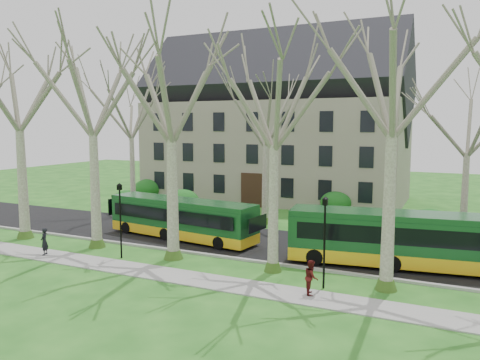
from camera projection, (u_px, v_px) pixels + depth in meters
name	position (u px, v px, depth m)	size (l,w,h in m)	color
ground	(221.00, 266.00, 25.60)	(120.00, 120.00, 0.00)	#205D1A
sidewalk	(198.00, 279.00, 23.34)	(70.00, 2.00, 0.06)	gray
road	(260.00, 243.00, 30.54)	(80.00, 8.00, 0.06)	black
curb	(233.00, 258.00, 26.94)	(80.00, 0.25, 0.14)	#A5A39E
building	(275.00, 121.00, 48.77)	(26.50, 12.20, 16.00)	gray
tree_row_verge	(223.00, 138.00, 25.05)	(49.00, 7.00, 14.00)	gray
tree_row_far	(272.00, 148.00, 35.35)	(33.00, 7.00, 12.00)	gray
lamp_row	(212.00, 224.00, 24.39)	(36.22, 0.22, 4.30)	black
hedges	(248.00, 204.00, 40.04)	(30.60, 8.60, 2.00)	#175117
bus_lead	(181.00, 218.00, 31.62)	(11.00, 2.29, 2.75)	#154920
bus_follow	(405.00, 239.00, 25.16)	(12.25, 2.55, 3.06)	#154920
pedestrian_a	(44.00, 241.00, 27.60)	(0.59, 0.38, 1.60)	black
pedestrian_b	(311.00, 277.00, 21.18)	(0.77, 0.60, 1.57)	#501312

